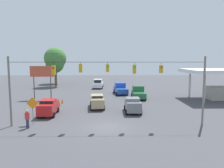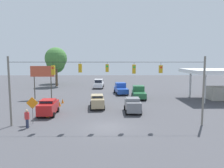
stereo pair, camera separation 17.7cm
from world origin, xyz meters
name	(u,v)px [view 1 (the left image)]	position (x,y,z in m)	size (l,w,h in m)	color
ground_plane	(108,127)	(0.00, 0.00, 0.00)	(140.00, 140.00, 0.00)	#47474C
overhead_signal_span	(107,80)	(0.08, -0.59, 4.62)	(19.66, 0.38, 7.03)	slate
pickup_truck_white_withflow_deep	(98,84)	(2.19, -29.60, 0.98)	(2.34, 5.53, 2.12)	silver
sedan_grey_crossing_near	(133,105)	(-3.18, -6.04, 0.98)	(2.01, 3.83, 1.89)	slate
sedan_tan_withflow_mid	(97,101)	(1.45, -8.76, 0.96)	(2.24, 4.58, 1.84)	tan
pickup_truck_blue_oncoming_deep	(120,89)	(-2.52, -21.03, 0.98)	(2.71, 5.55, 2.12)	#234CB2
pickup_truck_green_oncoming_far	(138,93)	(-5.33, -16.12, 0.98)	(2.45, 5.46, 2.12)	#236038
sedan_red_parked_shoulder	(48,107)	(7.18, -4.98, 0.99)	(2.11, 4.17, 1.89)	red
traffic_cone_nearest	(48,114)	(7.00, -3.93, 0.37)	(0.39, 0.39, 0.73)	orange
traffic_cone_second	(52,110)	(7.00, -5.87, 0.37)	(0.39, 0.39, 0.73)	orange
traffic_cone_third	(57,107)	(6.80, -7.75, 0.37)	(0.39, 0.39, 0.73)	orange
traffic_cone_fourth	(59,104)	(6.92, -9.84, 0.37)	(0.39, 0.39, 0.73)	orange
traffic_cone_fifth	(62,101)	(6.93, -11.99, 0.37)	(0.39, 0.39, 0.73)	orange
gas_station	(222,78)	(-18.93, -14.54, 3.70)	(12.02, 8.53, 5.06)	silver
roadside_billboard	(42,74)	(11.03, -15.81, 4.18)	(4.02, 0.16, 5.59)	#4C473D
work_zone_sign	(33,105)	(7.81, -1.36, 1.99)	(1.27, 0.06, 2.84)	slate
pedestrian	(27,119)	(7.85, 0.13, 0.95)	(0.40, 0.28, 1.86)	#2D334C
tree_horizon_left	(55,59)	(12.86, -33.23, 6.86)	(5.40, 5.40, 9.61)	brown
tree_horizon_right	(55,64)	(14.40, -39.20, 5.38)	(4.96, 4.96, 7.88)	#4C3823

